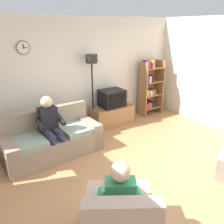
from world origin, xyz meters
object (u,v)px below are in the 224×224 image
at_px(tv_stand, 112,115).
at_px(person_on_couch, 51,124).
at_px(couch, 51,140).
at_px(tv, 112,98).
at_px(armchair_near_window, 120,224).
at_px(person_in_left_armchair, 120,197).
at_px(floor_lamp, 92,71).
at_px(bookshelf, 149,87).

relative_size(tv_stand, person_on_couch, 0.89).
distance_m(couch, person_on_couch, 0.40).
xyz_separation_m(couch, tv, (1.86, 0.58, 0.42)).
xyz_separation_m(armchair_near_window, person_in_left_armchair, (0.05, 0.08, 0.32)).
distance_m(tv, floor_lamp, 0.88).
bearing_deg(tv, couch, -162.74).
bearing_deg(person_on_couch, couch, 81.48).
bearing_deg(bookshelf, tv, -176.05).
relative_size(tv_stand, tv, 1.83).
distance_m(armchair_near_window, person_on_couch, 2.38).
relative_size(floor_lamp, person_in_left_armchair, 1.65).
distance_m(couch, bookshelf, 3.33).
height_order(tv, person_in_left_armchair, person_in_left_armchair).
relative_size(couch, person_on_couch, 1.57).
bearing_deg(couch, floor_lamp, 27.22).
bearing_deg(armchair_near_window, person_in_left_armchair, 57.87).
relative_size(tv_stand, armchair_near_window, 0.94).
relative_size(tv, person_on_couch, 0.48).
bearing_deg(person_on_couch, bookshelf, 13.57).
bearing_deg(couch, tv, 17.26).
height_order(couch, tv_stand, couch).
distance_m(tv_stand, armchair_near_window, 3.61).
xyz_separation_m(tv_stand, bookshelf, (1.36, 0.07, 0.55)).
distance_m(floor_lamp, person_on_couch, 1.77).
bearing_deg(floor_lamp, person_in_left_armchair, -114.07).
xyz_separation_m(bookshelf, armchair_near_window, (-3.28, -3.13, -0.51)).
relative_size(tv, bookshelf, 0.38).
xyz_separation_m(floor_lamp, armchair_near_window, (-1.42, -3.16, -1.16)).
xyz_separation_m(couch, person_on_couch, (-0.02, -0.11, 0.39)).
height_order(couch, floor_lamp, floor_lamp).
xyz_separation_m(person_on_couch, person_in_left_armchair, (0.00, -2.27, -0.09)).
relative_size(tv_stand, bookshelf, 0.69).
height_order(couch, person_in_left_armchair, person_in_left_armchair).
xyz_separation_m(floor_lamp, person_in_left_armchair, (-1.38, -3.08, -0.85)).
height_order(bookshelf, floor_lamp, floor_lamp).
height_order(couch, tv, tv).
bearing_deg(person_on_couch, armchair_near_window, -91.13).
bearing_deg(tv_stand, tv, -90.00).
relative_size(couch, person_in_left_armchair, 1.74).
distance_m(couch, armchair_near_window, 2.46).
xyz_separation_m(bookshelf, person_in_left_armchair, (-3.24, -3.05, -0.20)).
xyz_separation_m(armchair_near_window, person_on_couch, (0.05, 2.35, 0.41)).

